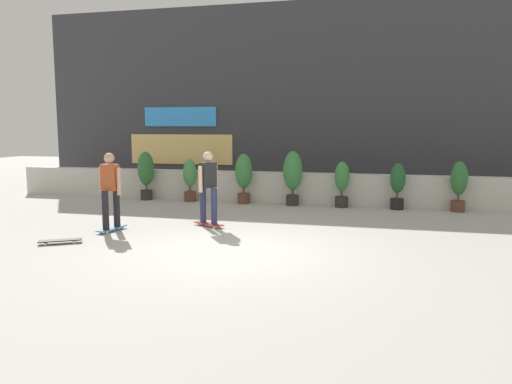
# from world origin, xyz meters

# --- Properties ---
(ground_plane) EXTENTS (48.00, 48.00, 0.00)m
(ground_plane) POSITION_xyz_m (0.00, 0.00, 0.00)
(ground_plane) COLOR #B2AFA8
(planter_wall) EXTENTS (18.00, 0.40, 0.90)m
(planter_wall) POSITION_xyz_m (0.00, 6.00, 0.45)
(planter_wall) COLOR beige
(planter_wall) RESTS_ON ground
(building_backdrop) EXTENTS (20.00, 2.08, 6.50)m
(building_backdrop) POSITION_xyz_m (-0.01, 10.00, 3.25)
(building_backdrop) COLOR #38383D
(building_backdrop) RESTS_ON ground
(potted_plant_0) EXTENTS (0.50, 0.50, 1.48)m
(potted_plant_0) POSITION_xyz_m (-4.51, 5.55, 0.86)
(potted_plant_0) COLOR #2D2823
(potted_plant_0) RESTS_ON ground
(potted_plant_1) EXTENTS (0.41, 0.41, 1.28)m
(potted_plant_1) POSITION_xyz_m (-3.07, 5.55, 0.71)
(potted_plant_1) COLOR brown
(potted_plant_1) RESTS_ON ground
(potted_plant_2) EXTENTS (0.49, 0.49, 1.46)m
(potted_plant_2) POSITION_xyz_m (-1.39, 5.55, 0.85)
(potted_plant_2) COLOR brown
(potted_plant_2) RESTS_ON ground
(potted_plant_3) EXTENTS (0.54, 0.54, 1.56)m
(potted_plant_3) POSITION_xyz_m (0.06, 5.55, 0.91)
(potted_plant_3) COLOR #2D2823
(potted_plant_3) RESTS_ON ground
(potted_plant_4) EXTENTS (0.41, 0.41, 1.28)m
(potted_plant_4) POSITION_xyz_m (1.45, 5.55, 0.71)
(potted_plant_4) COLOR #2D2823
(potted_plant_4) RESTS_ON ground
(potted_plant_5) EXTENTS (0.40, 0.40, 1.27)m
(potted_plant_5) POSITION_xyz_m (2.95, 5.55, 0.70)
(potted_plant_5) COLOR black
(potted_plant_5) RESTS_ON ground
(potted_plant_6) EXTENTS (0.44, 0.44, 1.34)m
(potted_plant_6) POSITION_xyz_m (4.51, 5.55, 0.76)
(potted_plant_6) COLOR brown
(potted_plant_6) RESTS_ON ground
(skater_far_right) EXTENTS (0.80, 0.54, 1.70)m
(skater_far_right) POSITION_xyz_m (-1.24, 2.05, 0.94)
(skater_far_right) COLOR maroon
(skater_far_right) RESTS_ON ground
(skater_foreground) EXTENTS (0.55, 0.82, 1.70)m
(skater_foreground) POSITION_xyz_m (-3.11, 1.06, 0.94)
(skater_foreground) COLOR #266699
(skater_foreground) RESTS_ON ground
(skateboard_near_camera) EXTENTS (0.78, 0.59, 0.08)m
(skateboard_near_camera) POSITION_xyz_m (-3.48, -0.23, 0.06)
(skateboard_near_camera) COLOR black
(skateboard_near_camera) RESTS_ON ground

